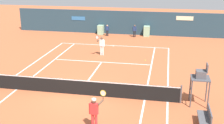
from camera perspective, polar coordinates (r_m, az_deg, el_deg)
name	(u,v)px	position (r m, az deg, el deg)	size (l,w,h in m)	color
ground_plane	(81,91)	(18.01, -6.20, -5.66)	(80.00, 80.00, 0.01)	#B25633
tennis_net	(78,87)	(17.31, -6.81, -4.87)	(12.10, 0.10, 1.07)	#4C4C51
sponsor_back_wall	(122,23)	(33.04, 2.08, 7.71)	(25.00, 1.02, 2.65)	#233D4C
umpire_chair	(201,77)	(16.27, 17.17, -2.92)	(1.00, 1.00, 2.40)	#47474C
player_bench	(206,116)	(14.64, 18.07, -10.19)	(0.54, 1.41, 0.88)	#38383D
player_on_baseline	(102,44)	(24.87, -2.07, 3.50)	(0.69, 0.67, 1.85)	white
player_near_side	(94,111)	(13.50, -3.49, -9.59)	(0.73, 0.66, 1.82)	red
ball_kid_left_post	(107,30)	(32.18, -0.95, 6.45)	(0.42, 0.20, 1.27)	black
ball_kid_right_post	(135,30)	(31.70, 4.49, 6.32)	(0.46, 0.19, 1.37)	black
tennis_ball_by_sideline	(145,60)	(23.78, 6.60, 0.36)	(0.07, 0.07, 0.07)	#CCE033
tennis_ball_near_service_line	(61,53)	(26.02, -10.16, 1.76)	(0.07, 0.07, 0.07)	#CCE033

